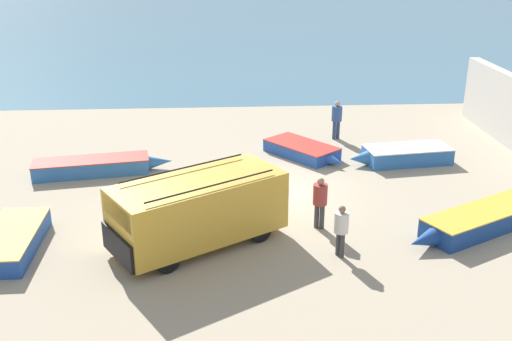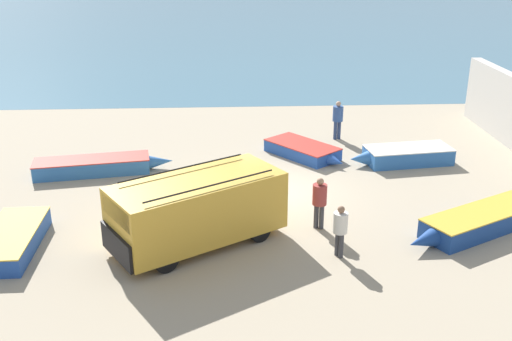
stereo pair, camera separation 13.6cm
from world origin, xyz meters
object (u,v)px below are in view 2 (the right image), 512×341
(fisherman_2, at_px, (338,117))
(fishing_rowboat_1, at_px, (479,222))
(parked_van, at_px, (197,209))
(fisherman_1, at_px, (340,227))
(fishing_rowboat_4, at_px, (13,238))
(fishing_rowboat_3, at_px, (98,166))
(fishing_rowboat_2, at_px, (404,155))
(fisherman_0, at_px, (320,198))
(fishing_rowboat_0, at_px, (304,150))

(fisherman_2, bearing_deg, fishing_rowboat_1, -172.50)
(parked_van, distance_m, fisherman_1, 4.27)
(fishing_rowboat_1, xyz_separation_m, fishing_rowboat_4, (-14.40, -0.31, -0.03))
(fishing_rowboat_4, distance_m, fisherman_1, 9.76)
(parked_van, relative_size, fishing_rowboat_3, 1.01)
(fisherman_2, bearing_deg, fishing_rowboat_4, 121.21)
(fishing_rowboat_1, relative_size, fishing_rowboat_2, 1.21)
(fisherman_0, bearing_deg, fishing_rowboat_1, 111.57)
(fisherman_1, height_order, fisherman_2, fisherman_2)
(fishing_rowboat_1, distance_m, fisherman_2, 9.94)
(fishing_rowboat_0, xyz_separation_m, fisherman_2, (1.82, 2.25, 0.81))
(fisherman_1, bearing_deg, fishing_rowboat_2, -148.42)
(fishing_rowboat_3, bearing_deg, fisherman_0, -42.44)
(fishing_rowboat_1, relative_size, fisherman_2, 2.92)
(fisherman_0, bearing_deg, fishing_rowboat_3, -96.59)
(parked_van, relative_size, fishing_rowboat_0, 1.54)
(fisherman_2, bearing_deg, fishing_rowboat_2, -155.08)
(parked_van, relative_size, fishing_rowboat_4, 1.31)
(fishing_rowboat_3, height_order, fishing_rowboat_4, fishing_rowboat_3)
(fisherman_1, bearing_deg, fisherman_2, -129.88)
(fishing_rowboat_2, height_order, fisherman_2, fisherman_2)
(parked_van, bearing_deg, fishing_rowboat_4, -32.35)
(fishing_rowboat_3, xyz_separation_m, fishing_rowboat_4, (-1.34, -6.05, -0.01))
(fishing_rowboat_2, relative_size, fisherman_2, 2.42)
(fishing_rowboat_0, bearing_deg, fishing_rowboat_1, -6.74)
(fishing_rowboat_0, distance_m, fishing_rowboat_3, 8.54)
(fishing_rowboat_2, bearing_deg, fisherman_1, 54.19)
(fishing_rowboat_1, bearing_deg, fishing_rowboat_0, -85.14)
(fishing_rowboat_3, bearing_deg, fishing_rowboat_0, 1.08)
(fisherman_0, bearing_deg, fisherman_1, 36.67)
(fishing_rowboat_4, xyz_separation_m, fisherman_0, (9.36, 0.77, 0.74))
(parked_van, xyz_separation_m, fisherman_2, (6.04, 9.86, -0.09))
(fishing_rowboat_4, bearing_deg, fisherman_1, -97.46)
(fishing_rowboat_1, bearing_deg, fishing_rowboat_2, -112.22)
(parked_van, height_order, fishing_rowboat_3, parked_van)
(fishing_rowboat_4, bearing_deg, fisherman_2, -50.86)
(fishing_rowboat_0, bearing_deg, parked_van, -68.38)
(parked_van, distance_m, fisherman_2, 11.56)
(parked_van, bearing_deg, fishing_rowboat_2, -173.22)
(fishing_rowboat_0, relative_size, fishing_rowboat_3, 0.66)
(parked_van, height_order, fisherman_2, parked_van)
(fishing_rowboat_0, relative_size, fisherman_2, 2.01)
(fishing_rowboat_1, xyz_separation_m, fisherman_0, (-5.04, 0.46, 0.71))
(fishing_rowboat_0, relative_size, fishing_rowboat_4, 0.85)
(fishing_rowboat_3, relative_size, fisherman_1, 3.40)
(fishing_rowboat_2, distance_m, fisherman_1, 8.66)
(fishing_rowboat_2, xyz_separation_m, fishing_rowboat_3, (-12.45, -0.47, -0.03))
(parked_van, height_order, fishing_rowboat_1, parked_van)
(fishing_rowboat_0, height_order, fisherman_1, fisherman_1)
(fisherman_2, bearing_deg, fisherman_1, 161.06)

